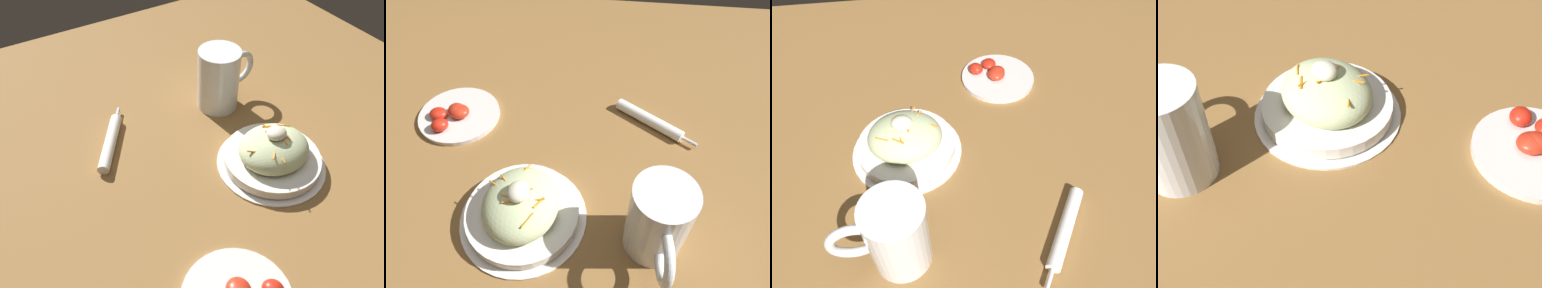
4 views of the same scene
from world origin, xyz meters
The scene contains 4 objects.
ground_plane centered at (0.00, 0.00, 0.00)m, with size 1.43×1.43×0.00m, color olive.
salad_plate centered at (0.11, -0.06, 0.03)m, with size 0.23×0.23×0.10m.
beer_mug centered at (0.13, 0.17, 0.07)m, with size 0.16×0.10×0.15m.
napkin_roll centered at (-0.15, 0.17, 0.01)m, with size 0.12×0.18×0.02m.
Camera 1 is at (-0.33, -0.46, 0.62)m, focal length 37.61 mm.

